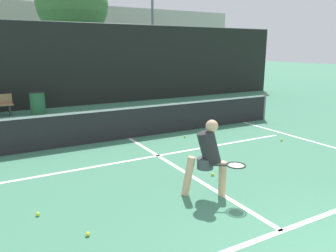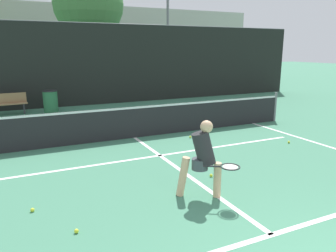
% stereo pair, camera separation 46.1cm
% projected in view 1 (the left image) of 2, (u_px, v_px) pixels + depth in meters
% --- Properties ---
extents(court_baseline_near, '(11.00, 0.10, 0.01)m').
position_uv_depth(court_baseline_near, '(282.00, 231.00, 4.83)').
color(court_baseline_near, white).
rests_on(court_baseline_near, ground).
extents(court_service_line, '(8.25, 0.10, 0.01)m').
position_uv_depth(court_service_line, '(158.00, 156.00, 8.23)').
color(court_service_line, white).
rests_on(court_service_line, ground).
extents(court_center_mark, '(0.10, 5.88, 0.01)m').
position_uv_depth(court_center_mark, '(179.00, 169.00, 7.33)').
color(court_center_mark, white).
rests_on(court_center_mark, ground).
extents(court_sideline_right, '(0.10, 6.88, 0.01)m').
position_uv_depth(court_sideline_right, '(313.00, 142.00, 9.47)').
color(court_sideline_right, white).
rests_on(court_sideline_right, ground).
extents(net, '(11.09, 0.09, 1.07)m').
position_uv_depth(net, '(129.00, 122.00, 9.72)').
color(net, slate).
rests_on(net, ground).
extents(fence_back, '(24.00, 0.06, 3.79)m').
position_uv_depth(fence_back, '(73.00, 65.00, 14.97)').
color(fence_back, black).
rests_on(fence_back, ground).
extents(player_practicing, '(0.97, 0.96, 1.42)m').
position_uv_depth(player_practicing, '(208.00, 155.00, 5.84)').
color(player_practicing, '#DBAD84').
rests_on(player_practicing, ground).
extents(tennis_ball_scattered_0, '(0.07, 0.07, 0.07)m').
position_uv_depth(tennis_ball_scattered_0, '(185.00, 137.00, 9.90)').
color(tennis_ball_scattered_0, '#D1E033').
rests_on(tennis_ball_scattered_0, ground).
extents(tennis_ball_scattered_1, '(0.07, 0.07, 0.07)m').
position_uv_depth(tennis_ball_scattered_1, '(38.00, 214.00, 5.26)').
color(tennis_ball_scattered_1, '#D1E033').
rests_on(tennis_ball_scattered_1, ground).
extents(tennis_ball_scattered_2, '(0.07, 0.07, 0.07)m').
position_uv_depth(tennis_ball_scattered_2, '(282.00, 140.00, 9.53)').
color(tennis_ball_scattered_2, '#D1E033').
rests_on(tennis_ball_scattered_2, ground).
extents(tennis_ball_scattered_3, '(0.07, 0.07, 0.07)m').
position_uv_depth(tennis_ball_scattered_3, '(88.00, 234.00, 4.69)').
color(tennis_ball_scattered_3, '#D1E033').
rests_on(tennis_ball_scattered_3, ground).
extents(tennis_ball_scattered_4, '(0.07, 0.07, 0.07)m').
position_uv_depth(tennis_ball_scattered_4, '(213.00, 174.00, 6.93)').
color(tennis_ball_scattered_4, '#D1E033').
rests_on(tennis_ball_scattered_4, ground).
extents(trash_bin, '(0.62, 0.62, 0.93)m').
position_uv_depth(trash_bin, '(38.00, 103.00, 13.40)').
color(trash_bin, '#28603D').
rests_on(trash_bin, ground).
extents(parked_car, '(1.84, 4.11, 1.43)m').
position_uv_depth(parked_car, '(145.00, 83.00, 19.85)').
color(parked_car, navy).
rests_on(parked_car, ground).
extents(tree_mid, '(4.14, 4.14, 7.29)m').
position_uv_depth(tree_mid, '(72.00, 3.00, 19.03)').
color(tree_mid, brown).
rests_on(tree_mid, ground).
extents(building_far, '(36.00, 2.40, 6.03)m').
position_uv_depth(building_far, '(33.00, 44.00, 25.68)').
color(building_far, '#B2ADA3').
rests_on(building_far, ground).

